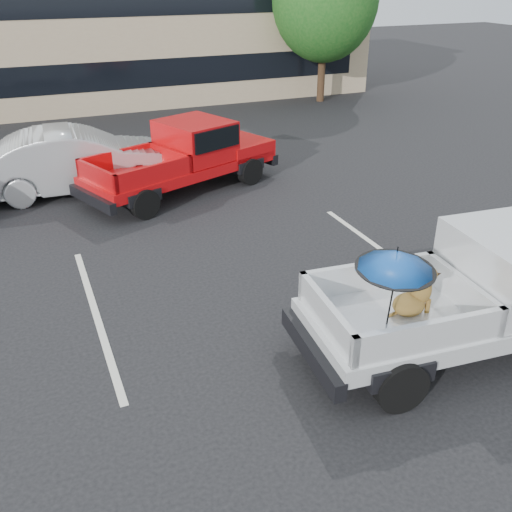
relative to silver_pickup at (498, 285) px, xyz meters
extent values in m
plane|color=black|center=(-2.66, 1.23, -1.05)|extent=(90.00, 90.00, 0.00)
cube|color=silver|center=(-5.66, 3.23, -1.05)|extent=(0.12, 5.00, 0.01)
cube|color=silver|center=(0.34, 3.23, -1.05)|extent=(0.12, 5.00, 0.01)
cube|color=tan|center=(-0.66, 22.23, 1.95)|extent=(20.00, 8.00, 6.00)
cube|color=black|center=(-0.66, 18.25, 0.45)|extent=(18.00, 0.08, 1.10)
cube|color=black|center=(-0.66, 18.25, 3.15)|extent=(18.00, 0.08, 1.10)
cylinder|color=#332114|center=(6.34, 17.23, 0.31)|extent=(0.32, 0.32, 2.73)
cylinder|color=#332114|center=(3.34, 25.23, 0.38)|extent=(0.32, 0.32, 2.86)
cylinder|color=black|center=(-2.22, -0.73, -0.67)|extent=(0.78, 0.35, 0.76)
cylinder|color=black|center=(-2.06, 1.11, -0.67)|extent=(0.78, 0.35, 0.76)
cube|color=silver|center=(-0.30, 0.03, -0.38)|extent=(5.54, 2.38, 0.28)
cube|color=black|center=(-3.04, 0.27, -0.55)|extent=(0.35, 1.97, 0.28)
cube|color=black|center=(-1.74, 0.16, -0.32)|extent=(2.45, 2.03, 0.10)
cube|color=silver|center=(-1.67, 1.02, -0.02)|extent=(2.30, 0.30, 0.50)
cube|color=silver|center=(-1.82, -0.71, -0.02)|extent=(2.30, 0.30, 0.50)
cube|color=silver|center=(-2.84, 0.25, -0.02)|extent=(0.26, 1.84, 0.50)
cube|color=silver|center=(-0.65, 0.06, -0.02)|extent=(0.26, 1.84, 0.50)
ellipsoid|color=brown|center=(-1.49, 0.19, -0.10)|extent=(0.54, 0.46, 0.33)
cylinder|color=brown|center=(-1.23, 0.08, -0.15)|extent=(0.07, 0.07, 0.25)
cylinder|color=brown|center=(-1.21, 0.25, -0.15)|extent=(0.07, 0.07, 0.25)
ellipsoid|color=brown|center=(-1.31, 0.17, 0.10)|extent=(0.34, 0.31, 0.45)
cylinder|color=red|center=(-1.29, 0.17, 0.25)|extent=(0.22, 0.22, 0.04)
sphere|color=brown|center=(-1.22, 0.16, 0.35)|extent=(0.24, 0.24, 0.24)
cone|color=black|center=(-1.08, 0.15, 0.33)|extent=(0.18, 0.13, 0.11)
cone|color=black|center=(-1.25, 0.10, 0.48)|extent=(0.08, 0.08, 0.13)
cone|color=black|center=(-1.23, 0.23, 0.48)|extent=(0.08, 0.08, 0.13)
cylinder|color=brown|center=(-1.68, 0.20, -0.21)|extent=(0.30, 0.05, 0.10)
cylinder|color=black|center=(-1.95, 0.02, 0.25)|extent=(0.02, 0.10, 1.05)
cone|color=#134BAB|center=(-1.95, 0.02, 0.80)|extent=(1.10, 1.12, 0.36)
cylinder|color=black|center=(-1.95, 0.02, 0.96)|extent=(0.02, 0.02, 0.10)
cylinder|color=black|center=(-1.95, 0.02, 0.67)|extent=(1.10, 1.10, 0.09)
cylinder|color=black|center=(-3.89, 7.09, -0.69)|extent=(0.78, 0.51, 0.73)
cylinder|color=black|center=(-4.53, 8.73, -0.69)|extent=(0.78, 0.51, 0.73)
cylinder|color=black|center=(-0.68, 8.34, -0.69)|extent=(0.78, 0.51, 0.73)
cylinder|color=black|center=(-1.32, 9.98, -0.69)|extent=(0.78, 0.51, 0.73)
cube|color=red|center=(-2.56, 8.55, -0.41)|extent=(5.48, 3.59, 0.27)
cube|color=red|center=(-0.78, 9.25, -0.21)|extent=(2.01, 2.24, 0.44)
cube|color=black|center=(-0.11, 9.51, -0.57)|extent=(0.86, 1.82, 0.29)
cube|color=black|center=(-5.02, 7.60, -0.57)|extent=(0.84, 1.81, 0.27)
cube|color=red|center=(-2.07, 8.75, 0.24)|extent=(2.11, 2.22, 1.01)
cube|color=black|center=(-2.07, 8.75, 0.43)|extent=(2.01, 2.25, 0.53)
cube|color=black|center=(-3.86, 8.05, -0.35)|extent=(2.69, 2.44, 0.10)
cube|color=red|center=(-4.16, 8.83, -0.07)|extent=(2.09, 0.89, 0.48)
cube|color=red|center=(-3.55, 7.27, -0.07)|extent=(2.09, 0.89, 0.48)
cube|color=red|center=(-4.84, 7.67, -0.07)|extent=(0.73, 1.68, 0.48)
cube|color=red|center=(-2.87, 8.43, -0.07)|extent=(0.73, 1.68, 0.48)
imported|color=#B0B3B8|center=(-5.02, 9.63, -0.22)|extent=(5.11, 1.96, 1.66)
camera|label=1|loc=(-6.33, -5.52, 4.33)|focal=40.00mm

